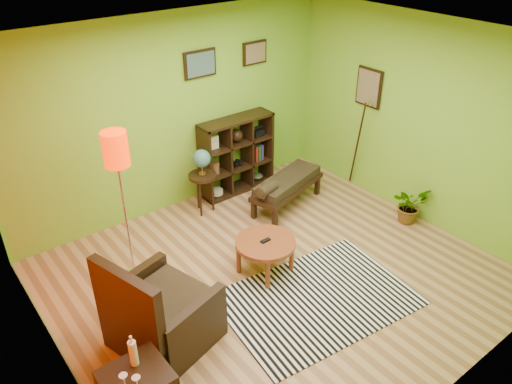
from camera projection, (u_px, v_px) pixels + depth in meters
ground at (276, 276)px, 6.10m from camera, size 5.00×5.00×0.00m
room_shell at (272, 144)px, 5.16m from camera, size 5.04×4.54×2.82m
zebra_rug at (317, 299)px, 5.75m from camera, size 2.29×1.70×0.01m
coffee_table at (265, 245)px, 6.00m from camera, size 0.73×0.73×0.47m
armchair at (160, 317)px, 5.03m from camera, size 1.13×1.13×1.13m
floor_lamp at (118, 163)px, 5.33m from camera, size 0.29×0.29×1.91m
globe_table at (202, 166)px, 7.01m from camera, size 0.41×0.41×1.00m
cube_shelf at (237, 155)px, 7.67m from camera, size 1.20×0.35×1.20m
bench at (286, 184)px, 7.31m from camera, size 1.37×0.78×0.60m
potted_plant at (409, 208)px, 7.07m from camera, size 0.52×0.57×0.41m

